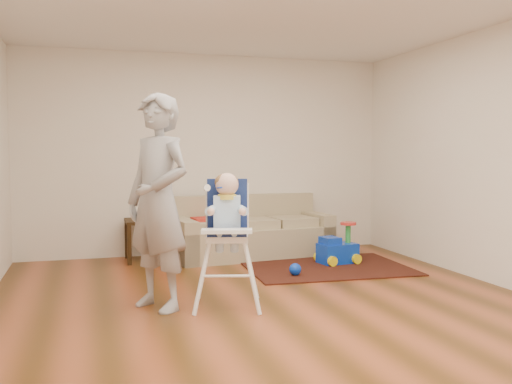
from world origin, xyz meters
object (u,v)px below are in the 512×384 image
object	(u,v)px
adult	(158,202)
ride_on_toy	(338,243)
high_chair	(227,242)
sofa	(252,226)
toy_ball	(295,269)
side_table	(147,240)

from	to	relation	value
adult	ride_on_toy	bearing A→B (deg)	85.09
high_chair	sofa	bearing A→B (deg)	83.14
sofa	ride_on_toy	bearing A→B (deg)	-47.96
toy_ball	adult	world-z (taller)	adult
high_chair	toy_ball	bearing A→B (deg)	58.14
sofa	ride_on_toy	xyz separation A→B (m)	(0.88, -0.79, -0.13)
toy_ball	adult	bearing A→B (deg)	-151.83
side_table	adult	bearing A→B (deg)	-93.04
sofa	side_table	distance (m)	1.38
toy_ball	ride_on_toy	bearing A→B (deg)	35.04
sofa	side_table	world-z (taller)	sofa
toy_ball	adult	size ratio (longest dim) A/B	0.07
sofa	side_table	xyz separation A→B (m)	(-1.37, 0.10, -0.14)
side_table	toy_ball	distance (m)	2.07
high_chair	adult	distance (m)	0.71
sofa	ride_on_toy	distance (m)	1.19
toy_ball	high_chair	world-z (taller)	high_chair
ride_on_toy	toy_ball	size ratio (longest dim) A/B	3.72
ride_on_toy	toy_ball	xyz separation A→B (m)	(-0.76, -0.53, -0.18)
sofa	adult	distance (m)	2.70
adult	side_table	bearing A→B (deg)	141.58
ride_on_toy	high_chair	distance (m)	2.34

